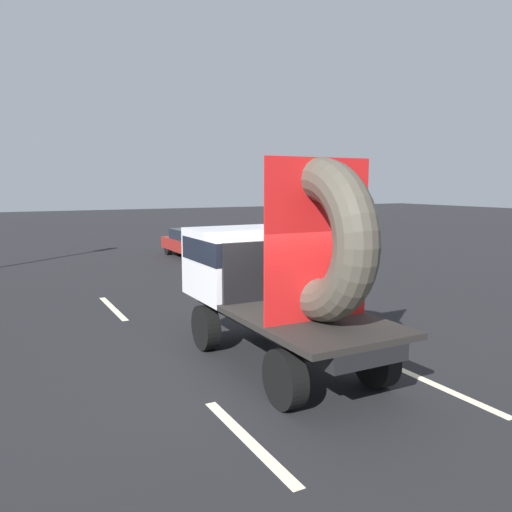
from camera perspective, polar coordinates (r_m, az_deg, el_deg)
ground_plane at (r=8.98m, az=3.00°, el=-12.99°), size 120.00×120.00×0.00m
flatbed_truck at (r=9.13m, az=2.01°, el=-1.35°), size 2.02×4.81×3.63m
distant_sedan at (r=22.83m, az=-7.20°, el=1.55°), size 1.65×3.85×1.25m
lane_dash_left_near at (r=6.87m, az=-0.97°, el=-19.91°), size 0.16×2.45×0.01m
lane_dash_left_far at (r=13.90m, az=-15.81°, el=-5.66°), size 0.16×2.81×0.01m
lane_dash_right_near at (r=8.85m, az=20.41°, el=-13.81°), size 0.16×2.39×0.01m
lane_dash_right_far at (r=15.24m, az=-3.03°, el=-4.18°), size 0.16×2.12×0.01m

